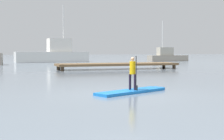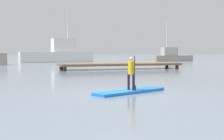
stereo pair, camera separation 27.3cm
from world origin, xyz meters
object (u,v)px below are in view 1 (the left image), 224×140
(paddleboard_near, at_px, (132,91))
(motor_boat_small_navy, at_px, (54,54))
(fishing_boat_green_midground, at_px, (167,56))
(paddler_child_solo, at_px, (133,71))

(paddleboard_near, xyz_separation_m, motor_boat_small_navy, (2.06, 33.03, 1.05))
(motor_boat_small_navy, bearing_deg, fishing_boat_green_midground, -5.74)
(paddleboard_near, height_order, motor_boat_small_navy, motor_boat_small_navy)
(paddleboard_near, bearing_deg, motor_boat_small_navy, 86.44)
(motor_boat_small_navy, bearing_deg, paddleboard_near, -93.56)
(fishing_boat_green_midground, relative_size, motor_boat_small_navy, 0.66)
(paddleboard_near, height_order, paddler_child_solo, paddler_child_solo)
(fishing_boat_green_midground, bearing_deg, motor_boat_small_navy, 174.26)
(paddleboard_near, distance_m, fishing_boat_green_midground, 36.50)
(paddler_child_solo, bearing_deg, paddleboard_near, 114.72)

